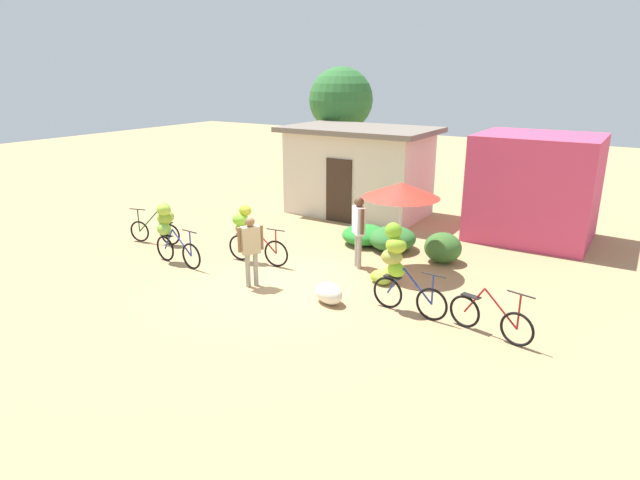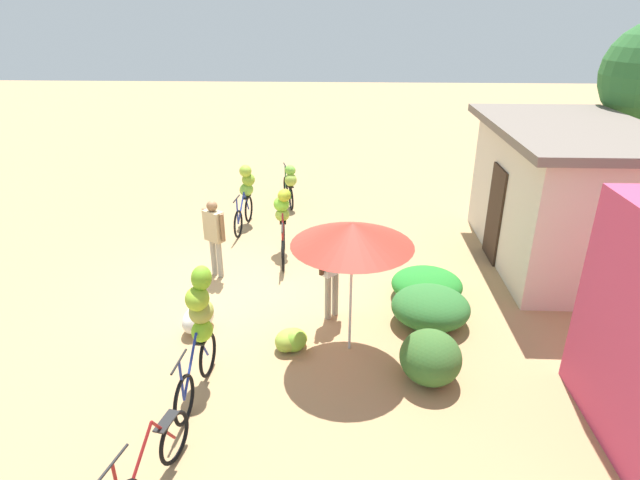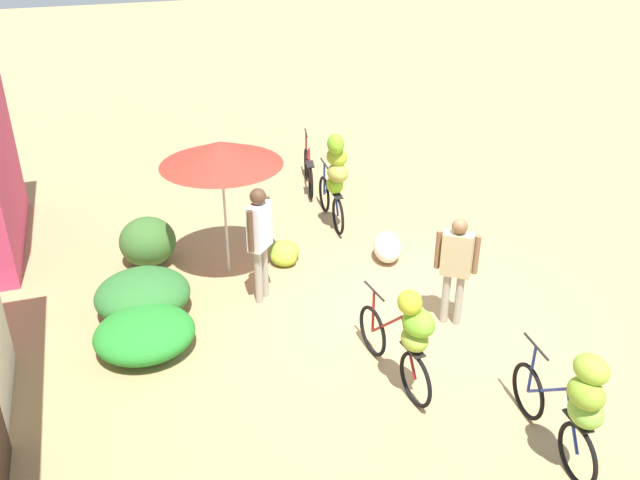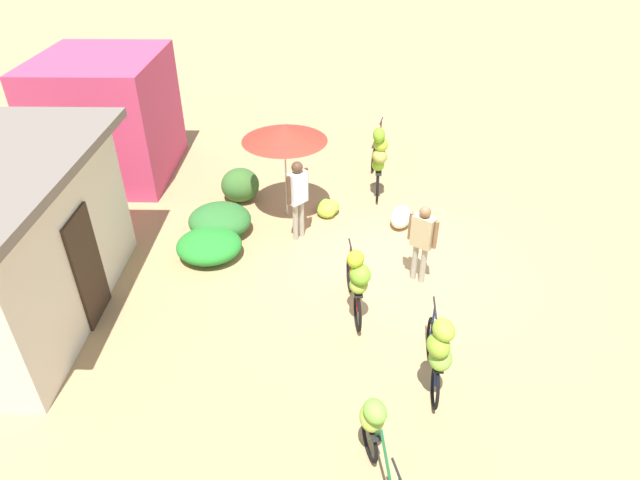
{
  "view_description": "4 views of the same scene",
  "coord_description": "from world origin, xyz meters",
  "px_view_note": "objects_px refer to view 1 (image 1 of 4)",
  "views": [
    {
      "loc": [
        6.76,
        -9.01,
        4.59
      ],
      "look_at": [
        0.26,
        1.37,
        0.73
      ],
      "focal_mm": 30.14,
      "sensor_mm": 36.0,
      "label": 1
    },
    {
      "loc": [
        8.74,
        2.06,
        4.95
      ],
      "look_at": [
        -0.25,
        1.69,
        0.9
      ],
      "focal_mm": 29.17,
      "sensor_mm": 36.0,
      "label": 2
    },
    {
      "loc": [
        -7.31,
        3.84,
        5.43
      ],
      "look_at": [
        0.54,
        1.2,
        1.07
      ],
      "focal_mm": 38.3,
      "sensor_mm": 36.0,
      "label": 3
    },
    {
      "loc": [
        -8.67,
        1.32,
        6.37
      ],
      "look_at": [
        -0.25,
        1.47,
        0.76
      ],
      "focal_mm": 30.62,
      "sensor_mm": 36.0,
      "label": 4
    }
  ],
  "objects_px": {
    "building_low": "(359,170)",
    "bicycle_near_pile": "(168,229)",
    "tree_behind_building": "(341,101)",
    "person_vendor": "(251,245)",
    "shop_pink": "(535,187)",
    "bicycle_center_loaded": "(247,230)",
    "produce_sack": "(329,293)",
    "bicycle_leftmost": "(162,220)",
    "person_bystander": "(359,225)",
    "bicycle_rightmost": "(490,318)",
    "bicycle_by_shop": "(398,262)",
    "banana_pile_on_ground": "(383,277)",
    "market_umbrella": "(401,190)"
  },
  "relations": [
    {
      "from": "shop_pink",
      "to": "person_vendor",
      "type": "xyz_separation_m",
      "value": [
        -4.44,
        -7.11,
        -0.5
      ]
    },
    {
      "from": "bicycle_near_pile",
      "to": "person_vendor",
      "type": "height_order",
      "value": "person_vendor"
    },
    {
      "from": "bicycle_leftmost",
      "to": "person_bystander",
      "type": "relative_size",
      "value": 0.88
    },
    {
      "from": "shop_pink",
      "to": "market_umbrella",
      "type": "bearing_deg",
      "value": -115.03
    },
    {
      "from": "market_umbrella",
      "to": "produce_sack",
      "type": "height_order",
      "value": "market_umbrella"
    },
    {
      "from": "building_low",
      "to": "market_umbrella",
      "type": "height_order",
      "value": "building_low"
    },
    {
      "from": "person_vendor",
      "to": "person_bystander",
      "type": "bearing_deg",
      "value": 58.5
    },
    {
      "from": "shop_pink",
      "to": "bicycle_rightmost",
      "type": "xyz_separation_m",
      "value": [
        0.69,
        -6.69,
        -1.12
      ]
    },
    {
      "from": "shop_pink",
      "to": "bicycle_near_pile",
      "type": "height_order",
      "value": "shop_pink"
    },
    {
      "from": "bicycle_center_loaded",
      "to": "banana_pile_on_ground",
      "type": "distance_m",
      "value": 3.59
    },
    {
      "from": "market_umbrella",
      "to": "bicycle_center_loaded",
      "type": "xyz_separation_m",
      "value": [
        -3.45,
        -1.41,
        -1.14
      ]
    },
    {
      "from": "building_low",
      "to": "shop_pink",
      "type": "relative_size",
      "value": 1.51
    },
    {
      "from": "shop_pink",
      "to": "bicycle_leftmost",
      "type": "distance_m",
      "value": 10.42
    },
    {
      "from": "bicycle_rightmost",
      "to": "produce_sack",
      "type": "relative_size",
      "value": 2.31
    },
    {
      "from": "produce_sack",
      "to": "person_bystander",
      "type": "bearing_deg",
      "value": 102.9
    },
    {
      "from": "tree_behind_building",
      "to": "bicycle_near_pile",
      "type": "height_order",
      "value": "tree_behind_building"
    },
    {
      "from": "building_low",
      "to": "shop_pink",
      "type": "bearing_deg",
      "value": 1.56
    },
    {
      "from": "produce_sack",
      "to": "tree_behind_building",
      "type": "bearing_deg",
      "value": 118.82
    },
    {
      "from": "bicycle_center_loaded",
      "to": "produce_sack",
      "type": "bearing_deg",
      "value": -19.99
    },
    {
      "from": "bicycle_near_pile",
      "to": "bicycle_by_shop",
      "type": "distance_m",
      "value": 5.98
    },
    {
      "from": "bicycle_center_loaded",
      "to": "bicycle_rightmost",
      "type": "distance_m",
      "value": 6.3
    },
    {
      "from": "bicycle_leftmost",
      "to": "person_vendor",
      "type": "distance_m",
      "value": 4.17
    },
    {
      "from": "bicycle_leftmost",
      "to": "bicycle_by_shop",
      "type": "relative_size",
      "value": 0.86
    },
    {
      "from": "bicycle_by_shop",
      "to": "bicycle_rightmost",
      "type": "bearing_deg",
      "value": -3.76
    },
    {
      "from": "bicycle_leftmost",
      "to": "produce_sack",
      "type": "relative_size",
      "value": 2.21
    },
    {
      "from": "bicycle_rightmost",
      "to": "bicycle_center_loaded",
      "type": "bearing_deg",
      "value": 172.74
    },
    {
      "from": "building_low",
      "to": "person_vendor",
      "type": "relative_size",
      "value": 3.03
    },
    {
      "from": "shop_pink",
      "to": "bicycle_leftmost",
      "type": "height_order",
      "value": "shop_pink"
    },
    {
      "from": "tree_behind_building",
      "to": "person_bystander",
      "type": "bearing_deg",
      "value": -57.02
    },
    {
      "from": "building_low",
      "to": "shop_pink",
      "type": "distance_m",
      "value": 5.51
    },
    {
      "from": "bicycle_center_loaded",
      "to": "banana_pile_on_ground",
      "type": "xyz_separation_m",
      "value": [
        3.49,
        0.49,
        -0.68
      ]
    },
    {
      "from": "bicycle_leftmost",
      "to": "tree_behind_building",
      "type": "bearing_deg",
      "value": 84.61
    },
    {
      "from": "market_umbrella",
      "to": "bicycle_rightmost",
      "type": "relative_size",
      "value": 1.33
    },
    {
      "from": "bicycle_center_loaded",
      "to": "banana_pile_on_ground",
      "type": "relative_size",
      "value": 2.43
    },
    {
      "from": "bicycle_by_shop",
      "to": "produce_sack",
      "type": "bearing_deg",
      "value": -161.84
    },
    {
      "from": "tree_behind_building",
      "to": "person_vendor",
      "type": "distance_m",
      "value": 10.33
    },
    {
      "from": "bicycle_near_pile",
      "to": "produce_sack",
      "type": "distance_m",
      "value": 4.7
    },
    {
      "from": "produce_sack",
      "to": "person_bystander",
      "type": "relative_size",
      "value": 0.4
    },
    {
      "from": "building_low",
      "to": "bicycle_near_pile",
      "type": "relative_size",
      "value": 2.94
    },
    {
      "from": "bicycle_near_pile",
      "to": "bicycle_center_loaded",
      "type": "xyz_separation_m",
      "value": [
        1.63,
        1.07,
        -0.02
      ]
    },
    {
      "from": "bicycle_near_pile",
      "to": "person_bystander",
      "type": "relative_size",
      "value": 0.93
    },
    {
      "from": "bicycle_center_loaded",
      "to": "bicycle_by_shop",
      "type": "bearing_deg",
      "value": -8.77
    },
    {
      "from": "shop_pink",
      "to": "produce_sack",
      "type": "bearing_deg",
      "value": -109.77
    },
    {
      "from": "bicycle_near_pile",
      "to": "shop_pink",
      "type": "bearing_deg",
      "value": 44.2
    },
    {
      "from": "person_vendor",
      "to": "market_umbrella",
      "type": "bearing_deg",
      "value": 48.2
    },
    {
      "from": "bicycle_near_pile",
      "to": "banana_pile_on_ground",
      "type": "bearing_deg",
      "value": 16.99
    },
    {
      "from": "produce_sack",
      "to": "bicycle_near_pile",
      "type": "bearing_deg",
      "value": 179.66
    },
    {
      "from": "bicycle_center_loaded",
      "to": "bicycle_leftmost",
      "type": "bearing_deg",
      "value": -177.39
    },
    {
      "from": "person_vendor",
      "to": "building_low",
      "type": "bearing_deg",
      "value": 98.73
    },
    {
      "from": "bicycle_leftmost",
      "to": "bicycle_center_loaded",
      "type": "height_order",
      "value": "bicycle_center_loaded"
    }
  ]
}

